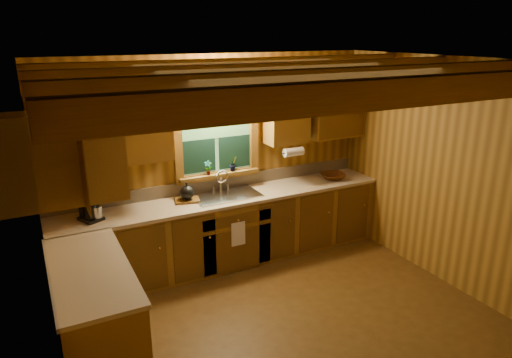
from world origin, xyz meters
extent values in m
plane|color=#583A15|center=(0.00, 0.00, 0.00)|extent=(4.20, 4.20, 0.00)
plane|color=brown|center=(0.00, 0.00, 2.60)|extent=(4.20, 4.20, 0.00)
plane|color=brown|center=(0.00, 1.90, 1.30)|extent=(4.20, 0.00, 4.20)
plane|color=brown|center=(0.00, -1.90, 1.30)|extent=(4.20, 0.00, 4.20)
plane|color=brown|center=(-2.10, 0.00, 1.30)|extent=(0.00, 3.80, 3.80)
plane|color=brown|center=(2.10, 0.00, 1.30)|extent=(0.00, 3.80, 3.80)
cube|color=brown|center=(0.00, -1.20, 2.49)|extent=(4.20, 0.14, 0.18)
cube|color=brown|center=(0.00, -0.40, 2.49)|extent=(4.20, 0.14, 0.18)
cube|color=brown|center=(0.00, 0.40, 2.49)|extent=(4.20, 0.14, 0.18)
cube|color=brown|center=(0.00, 1.20, 2.49)|extent=(4.20, 0.14, 0.18)
cube|color=brown|center=(0.00, 1.59, 0.43)|extent=(4.20, 0.62, 0.86)
cube|color=brown|center=(-1.79, 0.48, 0.43)|extent=(0.62, 1.60, 0.86)
cube|color=tan|center=(0.00, 1.59, 0.88)|extent=(4.20, 0.66, 0.04)
cube|color=tan|center=(-1.78, 0.48, 0.88)|extent=(0.64, 1.60, 0.04)
cube|color=tan|center=(0.00, 1.89, 0.98)|extent=(4.20, 0.02, 0.16)
cube|color=white|center=(-1.47, 0.68, 0.43)|extent=(0.02, 0.60, 0.80)
cube|color=brown|center=(-1.70, 1.73, 1.84)|extent=(0.78, 0.34, 0.78)
cube|color=brown|center=(-0.92, 1.73, 1.84)|extent=(0.55, 0.34, 0.78)
cube|color=brown|center=(0.92, 1.73, 1.84)|extent=(0.55, 0.34, 0.78)
cube|color=brown|center=(1.70, 1.73, 1.84)|extent=(0.78, 0.34, 0.78)
cube|color=brown|center=(-1.93, 0.68, 1.84)|extent=(0.34, 1.10, 0.78)
cube|color=brown|center=(0.00, 1.86, 2.00)|extent=(1.12, 0.08, 0.10)
cube|color=brown|center=(0.00, 1.86, 1.10)|extent=(1.12, 0.08, 0.10)
cube|color=brown|center=(-0.51, 1.86, 1.55)|extent=(0.10, 0.08, 0.80)
cube|color=brown|center=(0.51, 1.86, 1.55)|extent=(0.10, 0.08, 0.80)
cube|color=#3E7C34|center=(0.00, 1.90, 1.55)|extent=(0.92, 0.01, 0.80)
cube|color=black|center=(-0.24, 1.87, 1.37)|extent=(0.42, 0.02, 0.42)
cube|color=black|center=(0.24, 1.87, 1.37)|extent=(0.42, 0.02, 0.42)
cylinder|color=black|center=(0.00, 1.87, 1.57)|extent=(0.92, 0.01, 0.01)
cube|color=brown|center=(0.00, 1.82, 1.12)|extent=(1.06, 0.14, 0.04)
cylinder|color=black|center=(0.00, 1.86, 2.23)|extent=(0.08, 0.03, 0.08)
cylinder|color=black|center=(-0.10, 1.80, 2.23)|extent=(0.09, 0.17, 0.08)
cylinder|color=black|center=(0.10, 1.80, 2.23)|extent=(0.09, 0.17, 0.08)
sphere|color=#FFE0A5|center=(-0.16, 1.74, 2.16)|extent=(0.13, 0.13, 0.13)
sphere|color=#FFE0A5|center=(0.16, 1.74, 2.16)|extent=(0.13, 0.13, 0.13)
cylinder|color=white|center=(0.92, 1.53, 1.37)|extent=(0.27, 0.11, 0.11)
cube|color=white|center=(0.00, 1.26, 0.52)|extent=(0.18, 0.01, 0.30)
cube|color=silver|center=(0.00, 1.60, 0.91)|extent=(0.82, 0.48, 0.02)
cube|color=#262628|center=(-0.19, 1.60, 0.84)|extent=(0.34, 0.40, 0.14)
cube|color=#262628|center=(0.19, 1.60, 0.84)|extent=(0.34, 0.40, 0.14)
cylinder|color=silver|center=(0.00, 1.78, 1.01)|extent=(0.04, 0.04, 0.22)
torus|color=silver|center=(0.00, 1.72, 1.12)|extent=(0.16, 0.02, 0.16)
cube|color=black|center=(-1.61, 1.57, 0.92)|extent=(0.19, 0.24, 0.03)
cube|color=black|center=(-1.61, 1.65, 1.08)|extent=(0.19, 0.09, 0.32)
cube|color=black|center=(-1.61, 1.55, 1.22)|extent=(0.19, 0.22, 0.04)
cylinder|color=black|center=(-1.61, 1.54, 1.01)|extent=(0.12, 0.12, 0.14)
cylinder|color=silver|center=(-1.55, 1.55, 0.98)|extent=(0.13, 0.13, 0.16)
cylinder|color=black|center=(-1.57, 1.54, 1.14)|extent=(0.03, 0.04, 0.23)
cylinder|color=black|center=(-1.55, 1.55, 1.14)|extent=(0.01, 0.01, 0.23)
cylinder|color=black|center=(-1.54, 1.56, 1.14)|extent=(0.03, 0.04, 0.23)
cylinder|color=black|center=(-1.52, 1.57, 1.14)|extent=(0.04, 0.06, 0.23)
cube|color=brown|center=(-0.50, 1.64, 0.91)|extent=(0.33, 0.26, 0.03)
sphere|color=black|center=(-0.50, 1.64, 1.01)|extent=(0.17, 0.17, 0.17)
cylinder|color=black|center=(-0.50, 1.64, 1.12)|extent=(0.03, 0.03, 0.04)
imported|color=#48230C|center=(1.58, 1.55, 0.94)|extent=(0.40, 0.40, 0.08)
imported|color=brown|center=(-0.16, 1.80, 1.23)|extent=(0.11, 0.10, 0.18)
imported|color=brown|center=(0.20, 1.81, 1.23)|extent=(0.12, 0.11, 0.19)
camera|label=1|loc=(-2.12, -3.31, 2.84)|focal=32.10mm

